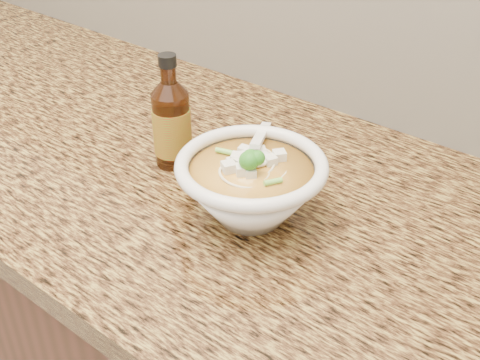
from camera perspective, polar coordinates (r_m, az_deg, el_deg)
The scene contains 4 objects.
cabinet at distance 1.34m, azimuth -6.20°, elevation -14.34°, with size 4.00×0.65×0.86m, color #331C0F.
counter_slab at distance 1.05m, azimuth -7.66°, elevation 2.31°, with size 4.00×0.68×0.04m, color #A1863B.
soup_bowl at distance 0.84m, azimuth 1.07°, elevation -0.74°, with size 0.21×0.23×0.12m.
hot_sauce_bottle at distance 0.96m, azimuth -6.48°, elevation 5.27°, with size 0.07×0.07×0.19m.
Camera 1 is at (0.67, 1.06, 1.42)m, focal length 45.00 mm.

